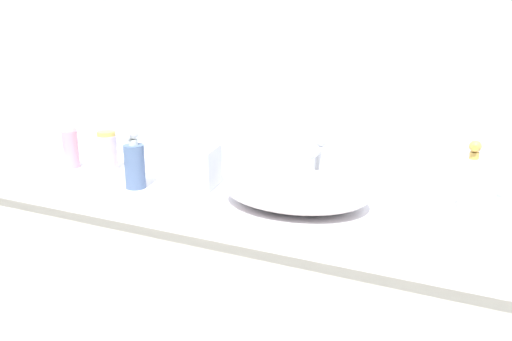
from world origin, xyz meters
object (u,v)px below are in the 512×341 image
object	(u,v)px
tissue_box	(194,165)
spray_can	(71,147)
soap_dispenser	(134,163)
lotion_bottle	(471,183)
perfume_bottle	(108,151)
sink_basin	(296,190)
candle_jar	(134,168)

from	to	relation	value
tissue_box	spray_can	bearing A→B (deg)	179.64
soap_dispenser	lotion_bottle	xyz separation A→B (m)	(0.93, 0.21, 0.01)
lotion_bottle	perfume_bottle	bearing A→B (deg)	-176.00
spray_can	tissue_box	bearing A→B (deg)	-0.36
sink_basin	perfume_bottle	distance (m)	0.71
soap_dispenser	perfume_bottle	world-z (taller)	soap_dispenser
sink_basin	candle_jar	distance (m)	0.59
perfume_bottle	candle_jar	size ratio (longest dim) A/B	2.24
sink_basin	candle_jar	size ratio (longest dim) A/B	6.92
soap_dispenser	perfume_bottle	distance (m)	0.25
sink_basin	spray_can	bearing A→B (deg)	178.30
sink_basin	tissue_box	xyz separation A→B (m)	(-0.34, 0.02, 0.03)
sink_basin	lotion_bottle	size ratio (longest dim) A/B	2.08
sink_basin	lotion_bottle	world-z (taller)	lotion_bottle
lotion_bottle	spray_can	size ratio (longest dim) A/B	1.35
perfume_bottle	tissue_box	bearing A→B (deg)	-5.20
candle_jar	tissue_box	bearing A→B (deg)	-3.40
lotion_bottle	candle_jar	xyz separation A→B (m)	(-1.03, -0.10, -0.06)
lotion_bottle	spray_can	distance (m)	1.29
sink_basin	soap_dispenser	bearing A→B (deg)	-172.02
lotion_bottle	perfume_bottle	world-z (taller)	lotion_bottle
lotion_bottle	tissue_box	xyz separation A→B (m)	(-0.78, -0.11, -0.01)
perfume_bottle	spray_can	bearing A→B (deg)	-167.38
spray_can	perfume_bottle	bearing A→B (deg)	12.62
candle_jar	perfume_bottle	bearing A→B (deg)	171.20
soap_dispenser	lotion_bottle	bearing A→B (deg)	12.42
spray_can	tissue_box	world-z (taller)	tissue_box
spray_can	candle_jar	bearing A→B (deg)	2.54
sink_basin	spray_can	distance (m)	0.85
sink_basin	lotion_bottle	bearing A→B (deg)	17.28
tissue_box	candle_jar	distance (m)	0.25
sink_basin	tissue_box	size ratio (longest dim) A/B	2.51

